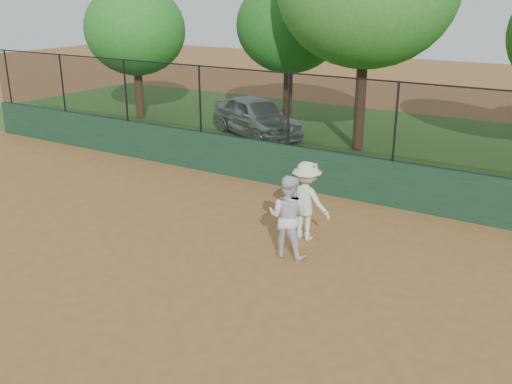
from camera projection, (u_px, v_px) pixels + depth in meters
The scene contains 9 objects.
ground at pixel (162, 274), 11.15m from camera, with size 80.00×80.00×0.00m, color #976031.
back_wall at pixel (303, 169), 15.77m from camera, with size 26.00×0.20×1.20m, color #1B3D27.
grass_strip at pixel (378, 143), 20.79m from camera, with size 36.00×12.00×0.01m, color #275119.
parked_car at pixel (256, 116), 21.60m from camera, with size 1.78×4.42×1.51m, color #AFB3B9.
player_second at pixel (288, 216), 11.67m from camera, with size 0.86×0.67×1.76m, color silver.
player_main at pixel (306, 201), 12.50m from camera, with size 1.21×0.77×1.85m.
fence_assembly at pixel (304, 110), 15.24m from camera, with size 26.00×0.06×2.00m.
tree_0 at pixel (135, 30), 23.79m from camera, with size 4.37×3.98×5.61m.
tree_1 at pixel (289, 26), 21.60m from camera, with size 4.13×3.75×5.79m.
Camera 1 is at (6.79, -7.54, 5.24)m, focal length 40.00 mm.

